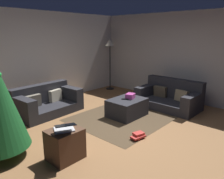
# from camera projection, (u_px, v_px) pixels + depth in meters

# --- Properties ---
(ground_plane) EXTENTS (6.40, 6.40, 0.00)m
(ground_plane) POSITION_uv_depth(u_px,v_px,m) (120.00, 135.00, 4.41)
(ground_plane) COLOR brown
(rear_partition) EXTENTS (6.40, 0.12, 2.60)m
(rear_partition) POSITION_uv_depth(u_px,v_px,m) (35.00, 59.00, 6.13)
(rear_partition) COLOR #BCB7B2
(rear_partition) RESTS_ON ground_plane
(corner_partition) EXTENTS (0.12, 6.40, 2.60)m
(corner_partition) POSITION_uv_depth(u_px,v_px,m) (191.00, 58.00, 6.34)
(corner_partition) COLOR #B5B0AB
(corner_partition) RESTS_ON ground_plane
(couch_left) EXTENTS (1.65, 0.98, 0.71)m
(couch_left) POSITION_uv_depth(u_px,v_px,m) (46.00, 102.00, 5.60)
(couch_left) COLOR #26262B
(couch_left) RESTS_ON ground_plane
(couch_right) EXTENTS (0.96, 1.66, 0.77)m
(couch_right) POSITION_uv_depth(u_px,v_px,m) (170.00, 97.00, 6.03)
(couch_right) COLOR #26262B
(couch_right) RESTS_ON ground_plane
(ottoman) EXTENTS (0.89, 0.69, 0.43)m
(ottoman) POSITION_uv_depth(u_px,v_px,m) (127.00, 108.00, 5.39)
(ottoman) COLOR #26262B
(ottoman) RESTS_ON ground_plane
(gift_box) EXTENTS (0.27, 0.24, 0.12)m
(gift_box) POSITION_uv_depth(u_px,v_px,m) (130.00, 96.00, 5.39)
(gift_box) COLOR #B23F8C
(gift_box) RESTS_ON ottoman
(tv_remote) EXTENTS (0.11, 0.17, 0.02)m
(tv_remote) POSITION_uv_depth(u_px,v_px,m) (125.00, 99.00, 5.31)
(tv_remote) COLOR black
(tv_remote) RESTS_ON ottoman
(side_table) EXTENTS (0.52, 0.44, 0.51)m
(side_table) POSITION_uv_depth(u_px,v_px,m) (65.00, 144.00, 3.53)
(side_table) COLOR #4C3323
(side_table) RESTS_ON ground_plane
(laptop) EXTENTS (0.46, 0.51, 0.18)m
(laptop) POSITION_uv_depth(u_px,v_px,m) (65.00, 128.00, 3.40)
(laptop) COLOR silver
(laptop) RESTS_ON side_table
(book_stack) EXTENTS (0.32, 0.22, 0.11)m
(book_stack) POSITION_uv_depth(u_px,v_px,m) (138.00, 136.00, 4.26)
(book_stack) COLOR #B7332D
(book_stack) RESTS_ON ground_plane
(corner_lamp) EXTENTS (0.36, 0.36, 1.80)m
(corner_lamp) POSITION_uv_depth(u_px,v_px,m) (110.00, 46.00, 7.69)
(corner_lamp) COLOR black
(corner_lamp) RESTS_ON ground_plane
(area_rug) EXTENTS (2.60, 2.00, 0.01)m
(area_rug) POSITION_uv_depth(u_px,v_px,m) (127.00, 116.00, 5.44)
(area_rug) COLOR #483825
(area_rug) RESTS_ON ground_plane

